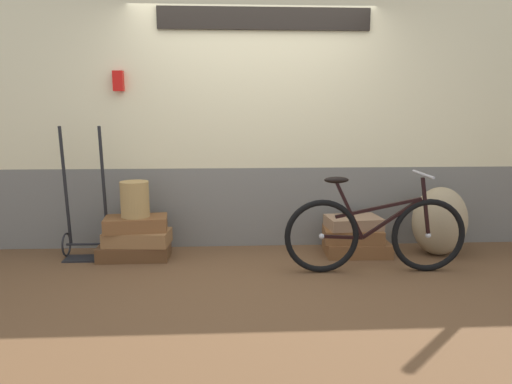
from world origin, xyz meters
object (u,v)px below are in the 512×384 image
Objects in this scene: suitcase_0 at (135,251)px; suitcase_5 at (353,222)px; wicker_basket at (135,199)px; luggage_trolley at (86,225)px; burlap_sack at (440,221)px; suitcase_4 at (352,235)px; bicycle at (375,233)px; suitcase_1 at (138,238)px; suitcase_2 at (136,224)px; suitcase_3 at (356,247)px.

suitcase_0 is 1.29× the size of suitcase_5.
suitcase_0 is at bearing -151.05° from wicker_basket.
luggage_trolley is 1.87× the size of burlap_sack.
bicycle is (0.06, -0.53, 0.15)m from suitcase_4.
wicker_basket is 0.50× the size of burlap_sack.
wicker_basket is (-0.01, 0.02, 0.38)m from suitcase_1.
suitcase_0 is at bearing 179.45° from burlap_sack.
suitcase_4 is 1.66× the size of wicker_basket.
suitcase_2 reaches higher than suitcase_1.
suitcase_0 is 0.55m from luggage_trolley.
burlap_sack is (3.08, -0.03, 0.28)m from suitcase_0.
suitcase_2 is at bearing -177.69° from suitcase_3.
suitcase_4 is at bearing 0.19° from wicker_basket.
suitcase_3 is 1.83× the size of wicker_basket.
suitcase_5 is 0.41× the size of luggage_trolley.
suitcase_0 is at bearing -174.05° from suitcase_4.
suitcase_0 reaches higher than suitcase_3.
bicycle reaches higher than burlap_sack.
burlap_sack reaches higher than suitcase_0.
suitcase_4 reaches higher than suitcase_3.
suitcase_5 is at bearing 95.95° from bicycle.
suitcase_2 reaches higher than suitcase_0.
suitcase_2 is at bearing -8.10° from luggage_trolley.
suitcase_4 is 2.21m from wicker_basket.
wicker_basket is at bearing -174.39° from suitcase_4.
luggage_trolley reaches higher than bicycle.
suitcase_0 is 0.98× the size of burlap_sack.
suitcase_1 is 2.16m from suitcase_4.
suitcase_5 is 0.54m from bicycle.
suitcase_1 is at bearing -58.82° from wicker_basket.
suitcase_1 is 2.17m from suitcase_5.
suitcase_2 is at bearing 179.32° from burlap_sack.
suitcase_3 is at bearing 175.88° from burlap_sack.
wicker_basket is 3.07m from burlap_sack.
suitcase_2 is 0.51m from luggage_trolley.
wicker_basket is (-2.18, -0.02, 0.27)m from suitcase_5.
bicycle is at bearing -13.11° from suitcase_0.
suitcase_4 is at bearing 96.73° from bicycle.
suitcase_5 reaches higher than suitcase_0.
burlap_sack is (0.88, -0.05, 0.14)m from suitcase_4.
suitcase_4 is at bearing -5.94° from suitcase_2.
bicycle is (0.01, -0.54, 0.29)m from suitcase_3.
suitcase_3 is at bearing 0.44° from wicker_basket.
suitcase_0 is 0.53m from wicker_basket.
bicycle is at bearing -86.81° from suitcase_3.
luggage_trolley is at bearing 174.88° from suitcase_1.
suitcase_3 is 0.49× the size of luggage_trolley.
burlap_sack is at bearing 2.18° from suitcase_4.
suitcase_0 is 0.42× the size of bicycle.
luggage_trolley is (-0.48, 0.08, 0.25)m from suitcase_0.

